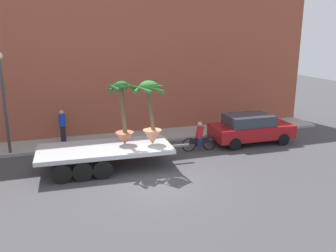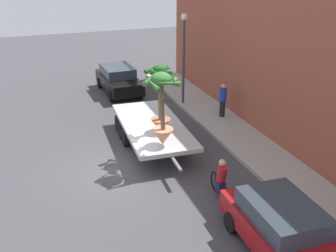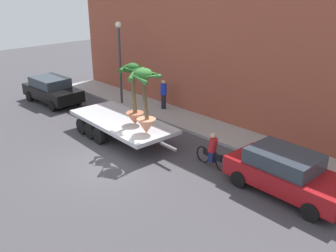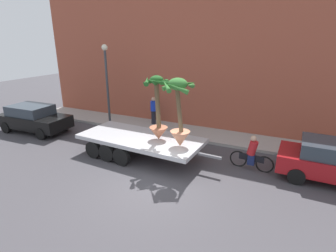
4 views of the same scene
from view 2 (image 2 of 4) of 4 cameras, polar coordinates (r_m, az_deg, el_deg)
ground_plane at (r=16.11m, az=-7.64°, el=-6.27°), size 60.00×60.00×0.00m
sidewalk at (r=18.13m, az=11.49°, el=-2.75°), size 24.00×2.20×0.15m
building_facade at (r=17.71m, az=17.39°, el=10.41°), size 24.00×1.20×8.51m
flatbed_trailer at (r=18.01m, az=-2.38°, el=-0.02°), size 6.81×2.80×0.98m
potted_palm_rear at (r=15.29m, az=-0.83°, el=2.57°), size 1.44×1.48×2.86m
potted_palm_middle at (r=16.46m, az=-1.08°, el=3.63°), size 1.27×1.21×2.85m
cyclist at (r=14.12m, az=7.47°, el=-7.69°), size 1.84×0.37×1.54m
parked_car at (r=12.01m, az=15.93°, el=-13.80°), size 4.43×2.09×1.58m
trailing_car at (r=24.71m, az=-6.94°, el=6.52°), size 4.34×2.10×1.58m
pedestrian_near_gate at (r=20.61m, az=7.68°, el=3.69°), size 0.36×0.36×1.71m
street_lamp at (r=21.80m, az=2.22°, el=10.94°), size 0.36×0.36×4.83m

